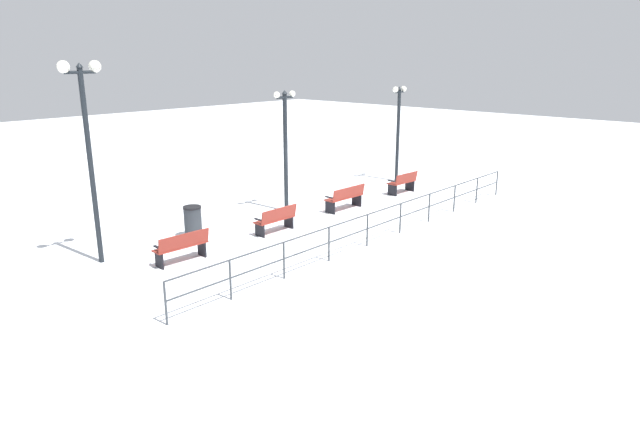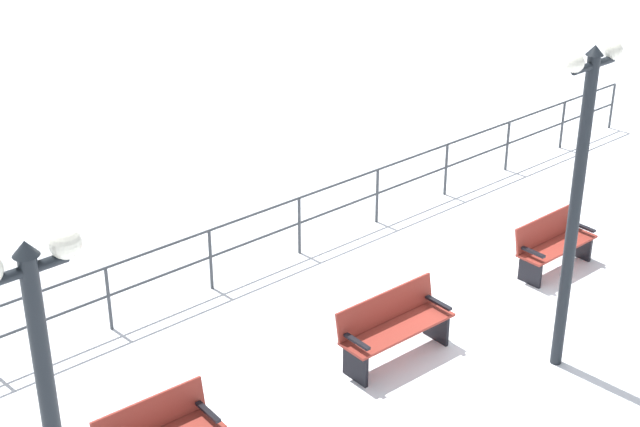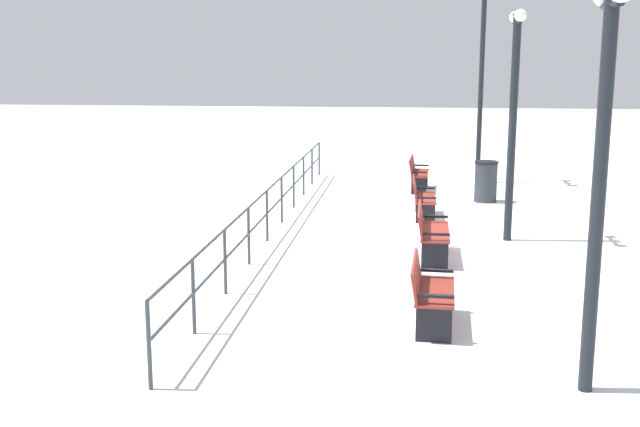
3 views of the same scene
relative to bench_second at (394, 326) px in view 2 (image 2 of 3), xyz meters
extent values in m
plane|color=white|center=(0.02, 1.79, -0.48)|extent=(80.00, 80.00, 0.00)
cube|color=maroon|center=(-0.27, -3.57, 0.20)|extent=(0.16, 1.39, 0.39)
cube|color=black|center=(0.03, -2.99, 0.11)|extent=(0.45, 0.09, 0.04)
cube|color=maroon|center=(0.08, 0.00, -0.01)|extent=(0.53, 1.69, 0.04)
cube|color=maroon|center=(-0.17, 0.00, 0.21)|extent=(0.14, 1.68, 0.41)
cube|color=black|center=(0.06, -0.74, -0.25)|extent=(0.44, 0.06, 0.48)
cube|color=black|center=(0.09, 0.74, -0.25)|extent=(0.44, 0.06, 0.48)
cube|color=black|center=(0.08, -0.74, 0.11)|extent=(0.44, 0.08, 0.04)
cube|color=black|center=(0.11, 0.74, 0.11)|extent=(0.44, 0.08, 0.04)
cube|color=maroon|center=(-0.03, 3.58, -0.06)|extent=(0.45, 1.47, 0.04)
cube|color=maroon|center=(-0.26, 3.58, 0.17)|extent=(0.11, 1.47, 0.41)
cube|color=black|center=(-0.03, 2.95, -0.27)|extent=(0.41, 0.05, 0.43)
cube|color=black|center=(-0.03, 4.22, -0.27)|extent=(0.41, 0.05, 0.43)
cube|color=black|center=(-0.01, 2.95, 0.06)|extent=(0.41, 0.07, 0.04)
cube|color=black|center=(-0.01, 4.22, 0.06)|extent=(0.41, 0.07, 0.04)
cylinder|color=black|center=(1.51, -5.43, 3.49)|extent=(0.09, 0.62, 0.09)
sphere|color=white|center=(1.51, -5.12, 3.60)|extent=(0.25, 0.25, 0.25)
cone|color=black|center=(1.51, -5.43, 3.67)|extent=(0.21, 0.21, 0.12)
cylinder|color=black|center=(1.51, 1.55, 1.62)|extent=(0.15, 0.15, 4.22)
cylinder|color=black|center=(1.51, 1.55, 3.61)|extent=(0.09, 0.75, 0.09)
sphere|color=white|center=(1.51, 1.17, 3.71)|extent=(0.22, 0.22, 0.22)
sphere|color=white|center=(1.51, 1.92, 3.71)|extent=(0.22, 0.22, 0.22)
cone|color=black|center=(1.51, 1.55, 3.79)|extent=(0.21, 0.21, 0.12)
cylinder|color=#383D42|center=(-3.07, -2.50, 0.01)|extent=(0.05, 0.05, 0.98)
cylinder|color=#383D42|center=(-3.07, -0.79, 0.01)|extent=(0.05, 0.05, 0.98)
cylinder|color=#383D42|center=(-3.07, 0.93, 0.01)|extent=(0.05, 0.05, 0.98)
cylinder|color=#383D42|center=(-3.07, 2.65, 0.01)|extent=(0.05, 0.05, 0.98)
cylinder|color=#383D42|center=(-3.07, 4.37, 0.01)|extent=(0.05, 0.05, 0.98)
cylinder|color=#383D42|center=(-3.07, 6.08, 0.01)|extent=(0.05, 0.05, 0.98)
cylinder|color=#383D42|center=(-3.07, 7.80, 0.01)|extent=(0.05, 0.05, 0.98)
cylinder|color=#383D42|center=(-3.07, 9.52, 0.01)|extent=(0.05, 0.05, 0.98)
cylinder|color=#383D42|center=(-3.07, 1.79, 0.49)|extent=(0.04, 15.45, 0.04)
cylinder|color=#383D42|center=(-3.07, 1.79, 0.05)|extent=(0.04, 15.45, 0.04)
camera|label=1|loc=(-12.62, 15.16, 4.98)|focal=31.09mm
camera|label=2|loc=(7.62, -7.89, 6.98)|focal=54.80mm
camera|label=3|loc=(-0.39, -13.46, 2.98)|focal=43.93mm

